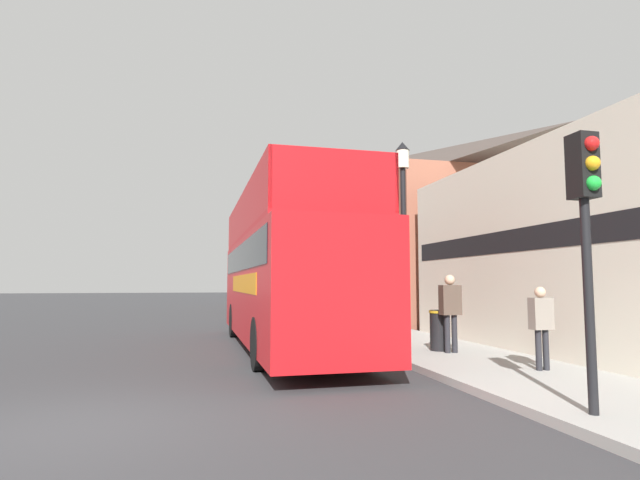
{
  "coord_description": "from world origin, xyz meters",
  "views": [
    {
      "loc": [
        1.49,
        -6.75,
        1.76
      ],
      "look_at": [
        4.38,
        5.43,
        2.86
      ],
      "focal_mm": 28.0,
      "sensor_mm": 36.0,
      "label": 1
    }
  ],
  "objects_px": {
    "lamp_post_second": "(319,242)",
    "tour_bus": "(284,278)",
    "litter_bin": "(439,329)",
    "traffic_signal": "(586,206)",
    "pedestrian_nearest": "(541,320)",
    "parked_car_ahead_of_bus": "(272,309)",
    "pedestrian_second": "(450,306)",
    "lamp_post_nearest": "(403,207)"
  },
  "relations": [
    {
      "from": "tour_bus",
      "to": "litter_bin",
      "type": "xyz_separation_m",
      "value": [
        3.44,
        -2.33,
        -1.25
      ]
    },
    {
      "from": "lamp_post_second",
      "to": "litter_bin",
      "type": "xyz_separation_m",
      "value": [
        0.99,
        -8.62,
        -2.79
      ]
    },
    {
      "from": "pedestrian_nearest",
      "to": "tour_bus",
      "type": "bearing_deg",
      "value": 127.34
    },
    {
      "from": "pedestrian_nearest",
      "to": "pedestrian_second",
      "type": "height_order",
      "value": "pedestrian_second"
    },
    {
      "from": "pedestrian_second",
      "to": "traffic_signal",
      "type": "distance_m",
      "value": 5.77
    },
    {
      "from": "tour_bus",
      "to": "traffic_signal",
      "type": "xyz_separation_m",
      "value": [
        2.56,
        -8.24,
        0.85
      ]
    },
    {
      "from": "pedestrian_nearest",
      "to": "lamp_post_second",
      "type": "distance_m",
      "value": 11.94
    },
    {
      "from": "parked_car_ahead_of_bus",
      "to": "traffic_signal",
      "type": "relative_size",
      "value": 1.16
    },
    {
      "from": "parked_car_ahead_of_bus",
      "to": "pedestrian_second",
      "type": "height_order",
      "value": "pedestrian_second"
    },
    {
      "from": "pedestrian_nearest",
      "to": "pedestrian_second",
      "type": "relative_size",
      "value": 0.85
    },
    {
      "from": "parked_car_ahead_of_bus",
      "to": "pedestrian_second",
      "type": "xyz_separation_m",
      "value": [
        2.69,
        -11.28,
        0.61
      ]
    },
    {
      "from": "tour_bus",
      "to": "pedestrian_second",
      "type": "bearing_deg",
      "value": -38.8
    },
    {
      "from": "tour_bus",
      "to": "pedestrian_second",
      "type": "distance_m",
      "value": 4.53
    },
    {
      "from": "lamp_post_second",
      "to": "tour_bus",
      "type": "bearing_deg",
      "value": -111.25
    },
    {
      "from": "tour_bus",
      "to": "lamp_post_nearest",
      "type": "xyz_separation_m",
      "value": [
        2.63,
        -2.14,
        1.76
      ]
    },
    {
      "from": "parked_car_ahead_of_bus",
      "to": "pedestrian_second",
      "type": "relative_size",
      "value": 2.25
    },
    {
      "from": "traffic_signal",
      "to": "lamp_post_nearest",
      "type": "distance_m",
      "value": 6.17
    },
    {
      "from": "traffic_signal",
      "to": "lamp_post_second",
      "type": "bearing_deg",
      "value": 90.45
    },
    {
      "from": "pedestrian_second",
      "to": "lamp_post_second",
      "type": "bearing_deg",
      "value": 96.83
    },
    {
      "from": "litter_bin",
      "to": "traffic_signal",
      "type": "bearing_deg",
      "value": -98.48
    },
    {
      "from": "tour_bus",
      "to": "pedestrian_nearest",
      "type": "bearing_deg",
      "value": -53.43
    },
    {
      "from": "pedestrian_nearest",
      "to": "litter_bin",
      "type": "xyz_separation_m",
      "value": [
        -0.61,
        2.97,
        -0.42
      ]
    },
    {
      "from": "pedestrian_nearest",
      "to": "traffic_signal",
      "type": "height_order",
      "value": "traffic_signal"
    },
    {
      "from": "tour_bus",
      "to": "lamp_post_second",
      "type": "bearing_deg",
      "value": 67.98
    },
    {
      "from": "tour_bus",
      "to": "traffic_signal",
      "type": "bearing_deg",
      "value": -73.52
    },
    {
      "from": "tour_bus",
      "to": "parked_car_ahead_of_bus",
      "type": "bearing_deg",
      "value": 83.61
    },
    {
      "from": "traffic_signal",
      "to": "pedestrian_second",
      "type": "bearing_deg",
      "value": 79.98
    },
    {
      "from": "litter_bin",
      "to": "parked_car_ahead_of_bus",
      "type": "bearing_deg",
      "value": 103.47
    },
    {
      "from": "traffic_signal",
      "to": "parked_car_ahead_of_bus",
      "type": "bearing_deg",
      "value": 95.86
    },
    {
      "from": "parked_car_ahead_of_bus",
      "to": "pedestrian_nearest",
      "type": "height_order",
      "value": "pedestrian_nearest"
    },
    {
      "from": "pedestrian_nearest",
      "to": "pedestrian_second",
      "type": "bearing_deg",
      "value": 101.62
    },
    {
      "from": "lamp_post_nearest",
      "to": "litter_bin",
      "type": "bearing_deg",
      "value": -13.9
    },
    {
      "from": "pedestrian_second",
      "to": "traffic_signal",
      "type": "height_order",
      "value": "traffic_signal"
    },
    {
      "from": "tour_bus",
      "to": "parked_car_ahead_of_bus",
      "type": "relative_size",
      "value": 2.67
    },
    {
      "from": "traffic_signal",
      "to": "lamp_post_second",
      "type": "distance_m",
      "value": 14.54
    },
    {
      "from": "tour_bus",
      "to": "litter_bin",
      "type": "bearing_deg",
      "value": -34.95
    },
    {
      "from": "pedestrian_second",
      "to": "lamp_post_nearest",
      "type": "xyz_separation_m",
      "value": [
        -0.89,
        0.62,
        2.43
      ]
    },
    {
      "from": "tour_bus",
      "to": "pedestrian_second",
      "type": "height_order",
      "value": "tour_bus"
    },
    {
      "from": "lamp_post_nearest",
      "to": "litter_bin",
      "type": "xyz_separation_m",
      "value": [
        0.8,
        -0.2,
        -3.01
      ]
    },
    {
      "from": "pedestrian_nearest",
      "to": "lamp_post_second",
      "type": "bearing_deg",
      "value": 97.89
    },
    {
      "from": "tour_bus",
      "to": "parked_car_ahead_of_bus",
      "type": "distance_m",
      "value": 8.66
    },
    {
      "from": "litter_bin",
      "to": "pedestrian_nearest",
      "type": "bearing_deg",
      "value": -78.36
    }
  ]
}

